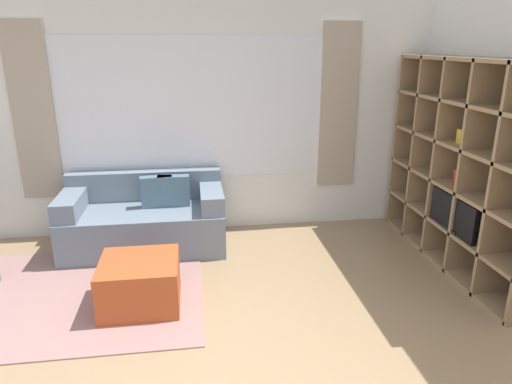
# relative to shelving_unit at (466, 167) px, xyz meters

# --- Properties ---
(wall_back) EXTENTS (6.78, 0.11, 2.70)m
(wall_back) POSITION_rel_shelving_unit_xyz_m (-2.62, 1.30, 0.34)
(wall_back) COLOR white
(wall_back) RESTS_ON ground_plane
(wall_right) EXTENTS (0.07, 4.02, 2.70)m
(wall_right) POSITION_rel_shelving_unit_xyz_m (0.20, -0.15, 0.34)
(wall_right) COLOR white
(wall_right) RESTS_ON ground_plane
(area_rug) EXTENTS (2.49, 1.83, 0.01)m
(area_rug) POSITION_rel_shelving_unit_xyz_m (-3.86, -0.16, -1.01)
(area_rug) COLOR gray
(area_rug) RESTS_ON ground_plane
(shelving_unit) EXTENTS (0.40, 2.34, 2.04)m
(shelving_unit) POSITION_rel_shelving_unit_xyz_m (0.00, 0.00, 0.00)
(shelving_unit) COLOR #515660
(shelving_unit) RESTS_ON ground_plane
(couch_main) EXTENTS (1.71, 0.86, 0.80)m
(couch_main) POSITION_rel_shelving_unit_xyz_m (-3.19, 0.82, -0.69)
(couch_main) COLOR slate
(couch_main) RESTS_ON ground_plane
(ottoman) EXTENTS (0.66, 0.63, 0.42)m
(ottoman) POSITION_rel_shelving_unit_xyz_m (-3.13, -0.41, -0.80)
(ottoman) COLOR #B74C23
(ottoman) RESTS_ON ground_plane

